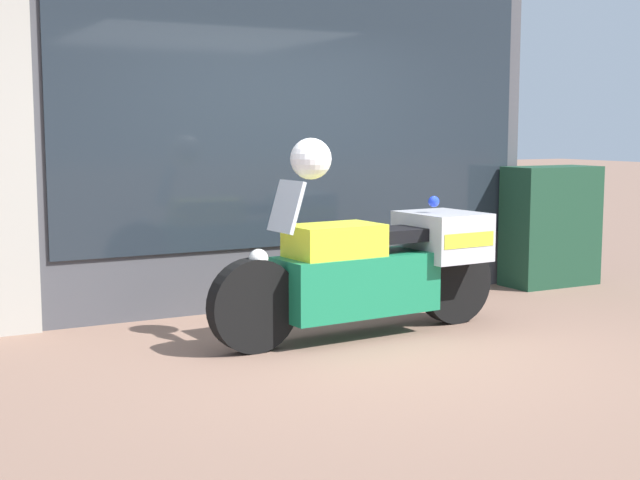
{
  "coord_description": "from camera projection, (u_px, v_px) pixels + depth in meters",
  "views": [
    {
      "loc": [
        -3.29,
        -5.28,
        1.59
      ],
      "look_at": [
        0.07,
        0.97,
        0.7
      ],
      "focal_mm": 50.0,
      "sensor_mm": 36.0,
      "label": 1
    }
  ],
  "objects": [
    {
      "name": "ground_plane",
      "position": [
        376.0,
        352.0,
        6.36
      ],
      "size": [
        60.0,
        60.0,
        0.0
      ],
      "primitive_type": "plane",
      "color": "#7A5B4C"
    },
    {
      "name": "shop_building",
      "position": [
        219.0,
        81.0,
        7.68
      ],
      "size": [
        5.6,
        0.55,
        3.97
      ],
      "color": "#424247",
      "rests_on": "ground"
    },
    {
      "name": "window_display",
      "position": [
        291.0,
        248.0,
        8.23
      ],
      "size": [
        4.33,
        0.3,
        2.05
      ],
      "color": "slate",
      "rests_on": "ground"
    },
    {
      "name": "paramedic_motorcycle",
      "position": [
        378.0,
        266.0,
        6.85
      ],
      "size": [
        2.53,
        0.69,
        1.22
      ],
      "rotation": [
        0.0,
        0.0,
        3.2
      ],
      "color": "black",
      "rests_on": "ground"
    },
    {
      "name": "utility_cabinet",
      "position": [
        551.0,
        226.0,
        9.02
      ],
      "size": [
        0.97,
        0.47,
        1.21
      ],
      "primitive_type": "cube",
      "color": "#193D28",
      "rests_on": "ground"
    },
    {
      "name": "white_helmet",
      "position": [
        311.0,
        159.0,
        6.44
      ],
      "size": [
        0.3,
        0.3,
        0.3
      ],
      "primitive_type": "sphere",
      "color": "white",
      "rests_on": "paramedic_motorcycle"
    }
  ]
}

